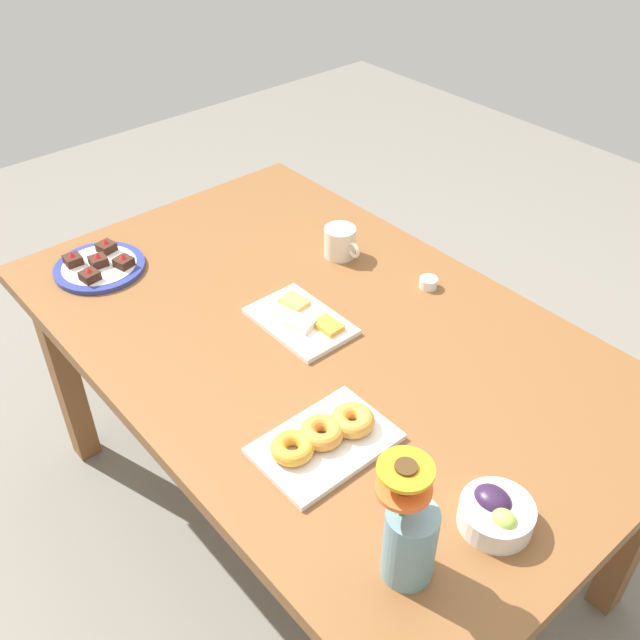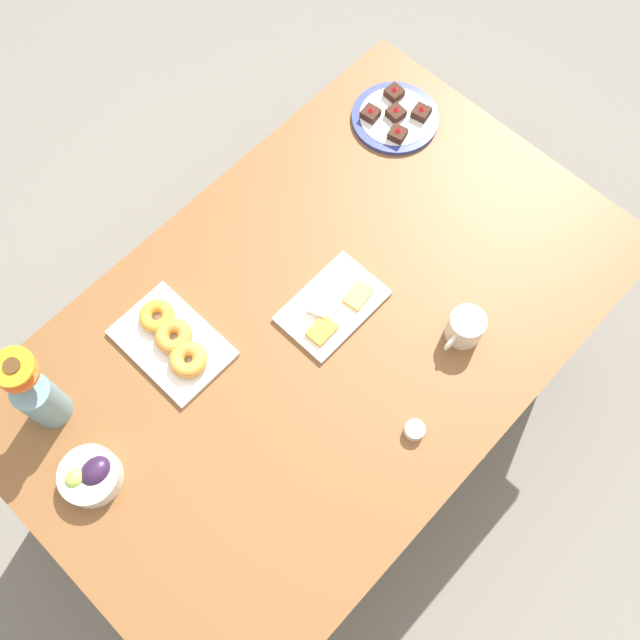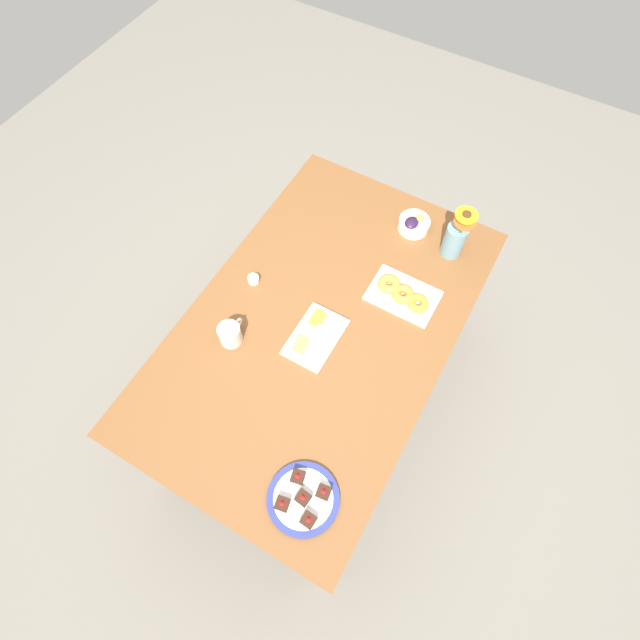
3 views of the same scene
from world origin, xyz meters
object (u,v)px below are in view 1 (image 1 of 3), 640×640
at_px(grape_bowl, 496,513).
at_px(dessert_plate, 99,266).
at_px(cheese_platter, 302,321).
at_px(jam_cup_honey, 428,282).
at_px(croissant_platter, 325,438).
at_px(coffee_mug, 340,242).
at_px(dining_table, 320,359).
at_px(flower_vase, 409,537).

relative_size(grape_bowl, dessert_plate, 0.56).
xyz_separation_m(grape_bowl, cheese_platter, (-0.68, 0.11, -0.02)).
height_order(cheese_platter, jam_cup_honey, cheese_platter).
bearing_deg(croissant_platter, coffee_mug, 135.59).
relative_size(croissant_platter, dessert_plate, 1.14).
distance_m(dining_table, coffee_mug, 0.37).
bearing_deg(dessert_plate, dining_table, 24.95).
bearing_deg(cheese_platter, dining_table, 11.41).
distance_m(grape_bowl, flower_vase, 0.21).
relative_size(coffee_mug, dessert_plate, 0.50).
distance_m(coffee_mug, flower_vase, 1.00).
bearing_deg(flower_vase, dining_table, 152.12).
height_order(grape_bowl, flower_vase, flower_vase).
relative_size(croissant_platter, flower_vase, 1.03).
bearing_deg(dining_table, jam_cup_honey, 83.09).
height_order(dining_table, dessert_plate, dessert_plate).
relative_size(grape_bowl, jam_cup_honey, 2.86).
height_order(croissant_platter, dessert_plate, dessert_plate).
height_order(dining_table, cheese_platter, cheese_platter).
bearing_deg(croissant_platter, dining_table, 140.93).
distance_m(dining_table, dessert_plate, 0.67).
height_order(jam_cup_honey, dessert_plate, dessert_plate).
bearing_deg(coffee_mug, cheese_platter, -58.75).
bearing_deg(jam_cup_honey, flower_vase, -50.11).
height_order(coffee_mug, dessert_plate, coffee_mug).
bearing_deg(jam_cup_honey, croissant_platter, -67.29).
bearing_deg(croissant_platter, flower_vase, -15.20).
relative_size(coffee_mug, jam_cup_honey, 2.57).
relative_size(dining_table, dessert_plate, 6.51).
height_order(coffee_mug, croissant_platter, coffee_mug).
bearing_deg(coffee_mug, dining_table, -49.90).
distance_m(dining_table, flower_vase, 0.69).
xyz_separation_m(dessert_plate, flower_vase, (1.19, -0.03, 0.09)).
xyz_separation_m(dining_table, croissant_platter, (0.28, -0.23, 0.11)).
bearing_deg(flower_vase, croissant_platter, 164.80).
xyz_separation_m(dining_table, flower_vase, (0.59, -0.31, 0.18)).
bearing_deg(jam_cup_honey, coffee_mug, -164.58).
xyz_separation_m(coffee_mug, cheese_platter, (0.17, -0.28, -0.03)).
relative_size(cheese_platter, dessert_plate, 1.06).
bearing_deg(croissant_platter, grape_bowl, 17.72).
xyz_separation_m(croissant_platter, flower_vase, (0.31, -0.08, 0.08)).
relative_size(coffee_mug, flower_vase, 0.46).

